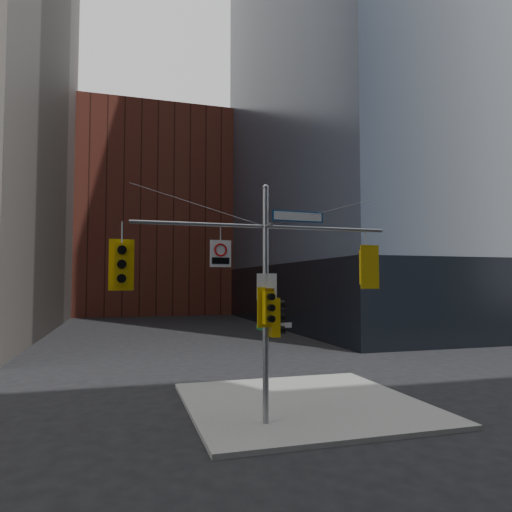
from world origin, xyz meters
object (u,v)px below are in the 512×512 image
street_sign_blade (298,216)px  regulatory_sign_arm (221,253)px  signal_assembly (266,279)px  traffic_light_pole_side (276,317)px  traffic_light_east_arm (366,267)px  traffic_light_west_arm (122,265)px  traffic_light_pole_front (268,307)px

street_sign_blade → regulatory_sign_arm: bearing=177.3°
signal_assembly → street_sign_blade: signal_assembly is taller
traffic_light_pole_side → street_sign_blade: street_sign_blade is taller
traffic_light_east_arm → traffic_light_pole_side: size_ratio=1.20×
traffic_light_west_arm → traffic_light_east_arm: (7.59, -0.01, 0.00)m
traffic_light_west_arm → regulatory_sign_arm: size_ratio=1.82×
street_sign_blade → traffic_light_pole_front: bearing=-168.9°
traffic_light_east_arm → regulatory_sign_arm: size_ratio=1.76×
regulatory_sign_arm → traffic_light_west_arm: bearing=175.8°
signal_assembly → traffic_light_east_arm: 3.44m
signal_assembly → traffic_light_west_arm: 4.19m
traffic_light_east_arm → regulatory_sign_arm: (-4.81, -0.02, 0.38)m
regulatory_sign_arm → traffic_light_east_arm: bearing=-3.2°
traffic_light_east_arm → traffic_light_pole_side: 3.45m
traffic_light_west_arm → regulatory_sign_arm: bearing=-2.0°
traffic_light_pole_side → street_sign_blade: (0.73, -0.00, 3.10)m
traffic_light_pole_side → traffic_light_pole_front: traffic_light_pole_front is taller
street_sign_blade → traffic_light_west_arm: bearing=176.7°
traffic_light_pole_side → traffic_light_pole_front: bearing=132.1°
signal_assembly → traffic_light_pole_front: size_ratio=6.72×
traffic_light_pole_side → signal_assembly: bearing=93.4°
traffic_light_west_arm → street_sign_blade: (5.23, -0.01, 1.55)m
signal_assembly → street_sign_blade: (1.05, 0.00, 1.93)m
traffic_light_east_arm → street_sign_blade: 2.82m
traffic_light_west_arm → regulatory_sign_arm: (2.78, -0.03, 0.38)m
traffic_light_west_arm → traffic_light_pole_front: traffic_light_west_arm is taller
signal_assembly → traffic_light_pole_side: bearing=0.8°
regulatory_sign_arm → street_sign_blade: bearing=-2.9°
traffic_light_pole_front → regulatory_sign_arm: (-1.39, 0.25, 1.61)m
traffic_light_west_arm → street_sign_blade: street_sign_blade is taller
traffic_light_west_arm → traffic_light_east_arm: bearing=-1.4°
traffic_light_east_arm → street_sign_blade: size_ratio=0.81×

